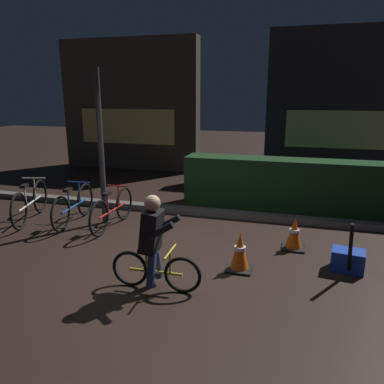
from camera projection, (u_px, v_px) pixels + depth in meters
The scene contains 14 objects.
ground_plane at pixel (169, 258), 5.74m from camera, with size 40.00×40.00×0.00m, color black.
sidewalk_curb at pixel (204, 212), 7.78m from camera, with size 12.00×0.24×0.12m, color #56544F.
hedge_row at pixel (296, 185), 8.01m from camera, with size 4.80×0.70×1.08m, color #19381C.
storefront_left at pixel (130, 106), 12.22m from camera, with size 4.59×0.54×4.12m.
storefront_right at pixel (338, 104), 11.15m from camera, with size 4.13×0.54×4.30m.
street_post at pixel (101, 149), 6.95m from camera, with size 0.10×0.10×2.87m, color #2D2D33.
parked_bike_leftmost at pixel (30, 203), 7.36m from camera, with size 0.58×1.68×0.80m.
parked_bike_left_mid at pixel (74, 206), 7.22m from camera, with size 0.46×1.64×0.76m.
parked_bike_center_left at pixel (112, 210), 6.98m from camera, with size 0.46×1.62×0.74m.
traffic_cone_near at pixel (240, 252), 5.29m from camera, with size 0.36×0.36×0.57m.
traffic_cone_far at pixel (294, 234), 6.02m from camera, with size 0.36×0.36×0.53m.
blue_crate at pixel (348, 260), 5.30m from camera, with size 0.44×0.32×0.30m, color #193DB7.
cyclist at pixel (154, 242), 4.69m from camera, with size 1.19×0.51×1.25m.
closed_umbrella at pixel (350, 250), 5.01m from camera, with size 0.05×0.05×0.85m, color black.
Camera 1 is at (1.80, -5.00, 2.42)m, focal length 35.26 mm.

